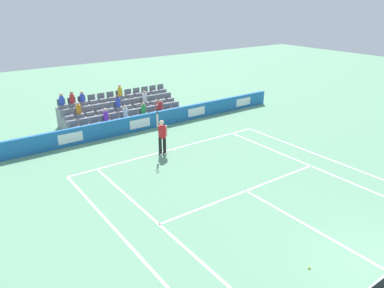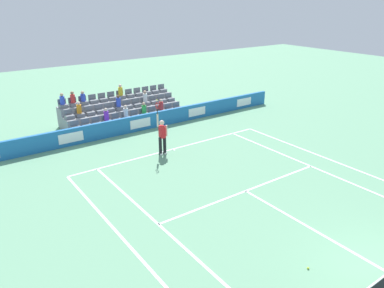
% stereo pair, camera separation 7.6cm
% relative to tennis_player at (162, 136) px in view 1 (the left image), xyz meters
% --- Properties ---
extents(line_baseline, '(10.97, 0.10, 0.01)m').
position_rel_tennis_player_xyz_m(line_baseline, '(-0.76, -0.26, -0.99)').
color(line_baseline, white).
rests_on(line_baseline, ground).
extents(line_service, '(8.23, 0.10, 0.01)m').
position_rel_tennis_player_xyz_m(line_service, '(-0.76, 5.23, -0.99)').
color(line_service, white).
rests_on(line_service, ground).
extents(line_centre_service, '(0.10, 6.40, 0.01)m').
position_rel_tennis_player_xyz_m(line_centre_service, '(-0.76, 8.43, -0.99)').
color(line_centre_service, white).
rests_on(line_centre_service, ground).
extents(line_singles_sideline_left, '(0.10, 11.89, 0.01)m').
position_rel_tennis_player_xyz_m(line_singles_sideline_left, '(3.35, 5.69, -0.99)').
color(line_singles_sideline_left, white).
rests_on(line_singles_sideline_left, ground).
extents(line_singles_sideline_right, '(0.10, 11.89, 0.01)m').
position_rel_tennis_player_xyz_m(line_singles_sideline_right, '(-4.88, 5.69, -0.99)').
color(line_singles_sideline_right, white).
rests_on(line_singles_sideline_right, ground).
extents(line_doubles_sideline_left, '(0.10, 11.89, 0.01)m').
position_rel_tennis_player_xyz_m(line_doubles_sideline_left, '(4.72, 5.69, -0.99)').
color(line_doubles_sideline_left, white).
rests_on(line_doubles_sideline_left, ground).
extents(line_doubles_sideline_right, '(0.10, 11.89, 0.01)m').
position_rel_tennis_player_xyz_m(line_doubles_sideline_right, '(-6.25, 5.69, -0.99)').
color(line_doubles_sideline_right, white).
rests_on(line_doubles_sideline_right, ground).
extents(line_centre_mark, '(0.10, 0.20, 0.01)m').
position_rel_tennis_player_xyz_m(line_centre_mark, '(-0.76, -0.16, -0.99)').
color(line_centre_mark, white).
rests_on(line_centre_mark, ground).
extents(sponsor_barrier, '(20.50, 0.22, 0.94)m').
position_rel_tennis_player_xyz_m(sponsor_barrier, '(-0.76, -3.83, -0.52)').
color(sponsor_barrier, '#1E66AD').
rests_on(sponsor_barrier, ground).
extents(tennis_player, '(0.53, 0.37, 2.85)m').
position_rel_tennis_player_xyz_m(tennis_player, '(0.00, 0.00, 0.00)').
color(tennis_player, black).
rests_on(tennis_player, ground).
extents(stadium_stand, '(7.44, 2.85, 2.18)m').
position_rel_tennis_player_xyz_m(stadium_stand, '(-0.74, -6.14, -0.44)').
color(stadium_stand, gray).
rests_on(stadium_stand, ground).
extents(loose_tennis_ball, '(0.07, 0.07, 0.07)m').
position_rel_tennis_player_xyz_m(loose_tennis_ball, '(0.98, 9.72, -0.96)').
color(loose_tennis_ball, '#D1E533').
rests_on(loose_tennis_ball, ground).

